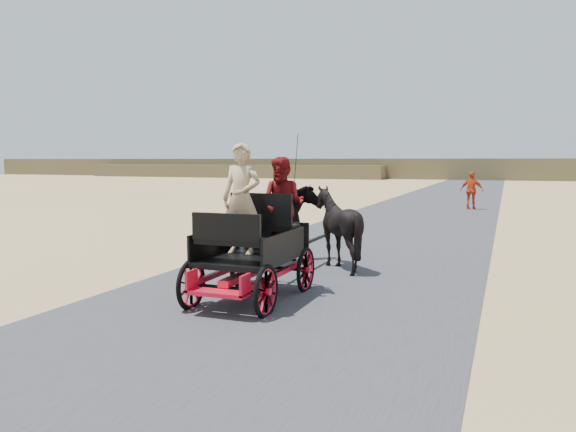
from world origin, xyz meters
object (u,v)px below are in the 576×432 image
(horse_left, at_px, (288,225))
(horse_right, at_px, (337,228))
(carriage, at_px, (252,277))
(pedestrian, at_px, (472,190))

(horse_left, height_order, horse_right, horse_right)
(horse_left, relative_size, horse_right, 1.18)
(carriage, bearing_deg, pedestrian, 82.96)
(carriage, distance_m, horse_right, 3.09)
(horse_right, bearing_deg, horse_left, 0.00)
(horse_left, bearing_deg, carriage, 100.39)
(carriage, xyz_separation_m, horse_right, (0.55, 3.00, 0.49))
(pedestrian, bearing_deg, carriage, 87.06)
(carriage, distance_m, pedestrian, 18.76)
(carriage, xyz_separation_m, horse_left, (-0.55, 3.00, 0.49))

